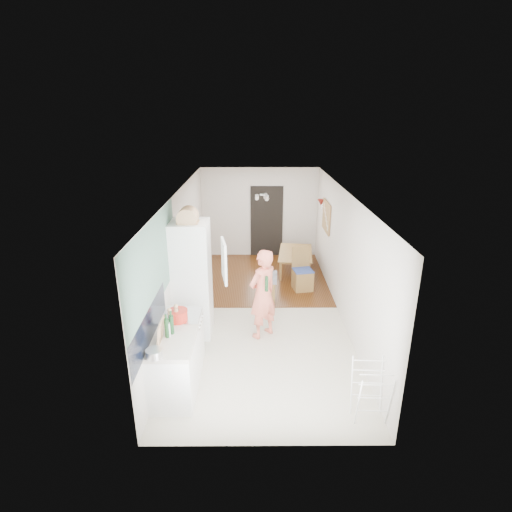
{
  "coord_description": "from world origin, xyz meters",
  "views": [
    {
      "loc": [
        -0.16,
        -7.35,
        3.92
      ],
      "look_at": [
        -0.12,
        0.2,
        1.17
      ],
      "focal_mm": 28.0,
      "sensor_mm": 36.0,
      "label": 1
    }
  ],
  "objects_px": {
    "dining_table": "(296,263)",
    "drying_rack": "(370,393)",
    "person": "(263,286)",
    "dining_chair": "(303,270)",
    "stool": "(267,291)"
  },
  "relations": [
    {
      "from": "dining_chair",
      "to": "stool",
      "type": "relative_size",
      "value": 2.12
    },
    {
      "from": "person",
      "to": "dining_table",
      "type": "distance_m",
      "value": 3.35
    },
    {
      "from": "dining_table",
      "to": "stool",
      "type": "distance_m",
      "value": 1.9
    },
    {
      "from": "stool",
      "to": "drying_rack",
      "type": "distance_m",
      "value": 3.77
    },
    {
      "from": "person",
      "to": "drying_rack",
      "type": "bearing_deg",
      "value": 79.93
    },
    {
      "from": "dining_table",
      "to": "dining_chair",
      "type": "bearing_deg",
      "value": -171.67
    },
    {
      "from": "dining_table",
      "to": "drying_rack",
      "type": "bearing_deg",
      "value": -168.36
    },
    {
      "from": "dining_chair",
      "to": "drying_rack",
      "type": "height_order",
      "value": "dining_chair"
    },
    {
      "from": "person",
      "to": "stool",
      "type": "height_order",
      "value": "person"
    },
    {
      "from": "drying_rack",
      "to": "dining_chair",
      "type": "bearing_deg",
      "value": 98.9
    },
    {
      "from": "dining_table",
      "to": "dining_chair",
      "type": "distance_m",
      "value": 1.15
    },
    {
      "from": "stool",
      "to": "drying_rack",
      "type": "height_order",
      "value": "drying_rack"
    },
    {
      "from": "dining_chair",
      "to": "stool",
      "type": "distance_m",
      "value": 1.07
    },
    {
      "from": "dining_chair",
      "to": "dining_table",
      "type": "bearing_deg",
      "value": 81.01
    },
    {
      "from": "person",
      "to": "dining_table",
      "type": "bearing_deg",
      "value": -149.53
    }
  ]
}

